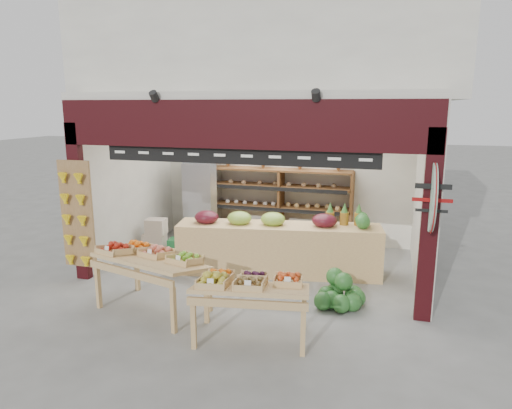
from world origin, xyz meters
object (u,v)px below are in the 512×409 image
Objects in this scene: display_table_left at (149,257)px; display_table_right at (247,284)px; cardboard_stack at (167,239)px; mid_counter at (277,247)px; back_shelving at (281,192)px; refrigerator at (203,198)px; watermelon_pile at (340,294)px.

display_table_left reaches higher than display_table_right.
cardboard_stack is 2.53m from mid_counter.
back_shelving is 1.65× the size of refrigerator.
watermelon_pile is (2.67, 0.80, -0.58)m from display_table_left.
back_shelving is 0.84× the size of mid_counter.
mid_counter is 2.35m from display_table_right.
cardboard_stack is 0.28× the size of mid_counter.
back_shelving reaches higher than display_table_left.
refrigerator is at bearing 140.80° from watermelon_pile.
watermelon_pile is (3.30, -2.69, -0.73)m from refrigerator.
display_table_right is at bearing -72.60° from refrigerator.
refrigerator is at bearing 70.63° from cardboard_stack.
cardboard_stack is 3.95m from display_table_right.
display_table_right is (0.56, -4.17, -0.41)m from back_shelving.
watermelon_pile is at bearing -24.05° from cardboard_stack.
watermelon_pile is (1.22, -1.07, -0.30)m from mid_counter.
refrigerator is 0.51× the size of mid_counter.
display_table_left is (1.00, -2.44, 0.51)m from cardboard_stack.
mid_counter reaches higher than watermelon_pile.
refrigerator is (-1.70, -0.21, -0.21)m from back_shelving.
display_table_left is (0.63, -3.49, -0.15)m from refrigerator.
back_shelving reaches higher than watermelon_pile.
display_table_right is 1.72m from watermelon_pile.
mid_counter is at bearing 52.09° from display_table_left.
back_shelving is 3.87m from display_table_left.
back_shelving is 4.15× the size of watermelon_pile.
back_shelving is 2.58m from cardboard_stack.
refrigerator is 2.68m from mid_counter.
display_table_left is 2.85m from watermelon_pile.
back_shelving is at bearing 73.83° from display_table_left.
display_table_left is at bearing 164.06° from display_table_right.
watermelon_pile is at bearing -41.35° from mid_counter.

